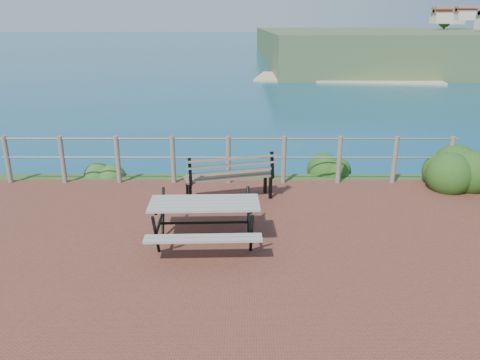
# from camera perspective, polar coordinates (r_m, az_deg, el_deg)

# --- Properties ---
(ground) EXTENTS (10.00, 7.00, 0.12)m
(ground) POSITION_cam_1_polar(r_m,az_deg,el_deg) (6.79, -2.16, -9.70)
(ground) COLOR brown
(ground) RESTS_ON ground
(ocean) EXTENTS (1200.00, 1200.00, 0.00)m
(ocean) POSITION_cam_1_polar(r_m,az_deg,el_deg) (206.00, 0.09, 17.78)
(ocean) COLOR #167B84
(ocean) RESTS_ON ground
(safety_railing) EXTENTS (9.40, 0.10, 1.00)m
(safety_railing) POSITION_cam_1_polar(r_m,az_deg,el_deg) (9.70, -1.44, 2.79)
(safety_railing) COLOR #6B5B4C
(safety_railing) RESTS_ON ground
(picnic_table) EXTENTS (1.65, 1.41, 0.68)m
(picnic_table) POSITION_cam_1_polar(r_m,az_deg,el_deg) (7.04, -4.31, -4.71)
(picnic_table) COLOR gray
(picnic_table) RESTS_ON ground
(park_bench) EXTENTS (1.72, 0.85, 0.94)m
(park_bench) POSITION_cam_1_polar(r_m,az_deg,el_deg) (8.74, -1.35, 1.31)
(park_bench) COLOR brown
(park_bench) RESTS_ON ground
(shrub_right_edge) EXTENTS (1.10, 1.10, 1.57)m
(shrub_right_edge) POSITION_cam_1_polar(r_m,az_deg,el_deg) (10.52, 23.97, -0.85)
(shrub_right_edge) COLOR #153F13
(shrub_right_edge) RESTS_ON ground
(shrub_lip_west) EXTENTS (0.69, 0.69, 0.40)m
(shrub_lip_west) POSITION_cam_1_polar(r_m,az_deg,el_deg) (10.96, -15.83, 0.83)
(shrub_lip_west) COLOR #285520
(shrub_lip_west) RESTS_ON ground
(shrub_lip_east) EXTENTS (0.83, 0.83, 0.60)m
(shrub_lip_east) POSITION_cam_1_polar(r_m,az_deg,el_deg) (10.88, 11.55, 1.03)
(shrub_lip_east) COLOR #153F13
(shrub_lip_east) RESTS_ON ground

